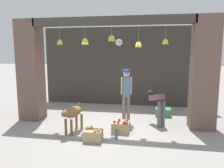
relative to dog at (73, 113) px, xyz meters
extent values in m
plane|color=gray|center=(0.91, 0.68, -0.55)|extent=(60.00, 60.00, 0.00)
cube|color=#38332D|center=(0.91, 3.47, 1.07)|extent=(6.65, 0.12, 3.23)
cube|color=brown|center=(-1.77, 0.98, 1.07)|extent=(0.70, 0.60, 3.23)
cube|color=brown|center=(3.58, 0.98, 1.07)|extent=(0.70, 0.60, 3.23)
cube|color=#3D3833|center=(0.91, 0.80, 2.56)|extent=(4.75, 0.24, 0.24)
cylinder|color=#B2AD99|center=(-0.64, 0.77, 2.24)|extent=(0.01, 0.01, 0.40)
ellipsoid|color=yellow|center=(-0.60, 0.77, 1.97)|extent=(0.12, 0.06, 0.18)
ellipsoid|color=yellow|center=(-0.62, 0.81, 1.97)|extent=(0.09, 0.11, 0.18)
ellipsoid|color=yellow|center=(-0.67, 0.81, 1.97)|extent=(0.09, 0.11, 0.18)
ellipsoid|color=yellow|center=(-0.69, 0.77, 1.97)|extent=(0.12, 0.06, 0.18)
ellipsoid|color=yellow|center=(-0.67, 0.73, 1.97)|extent=(0.09, 0.11, 0.18)
ellipsoid|color=yellow|center=(-0.62, 0.73, 1.97)|extent=(0.09, 0.11, 0.18)
cylinder|color=#B2AD99|center=(0.14, 0.82, 2.26)|extent=(0.01, 0.01, 0.37)
ellipsoid|color=gold|center=(0.19, 0.82, 1.98)|extent=(0.14, 0.07, 0.21)
ellipsoid|color=gold|center=(0.17, 0.86, 1.98)|extent=(0.12, 0.13, 0.22)
ellipsoid|color=gold|center=(0.13, 0.87, 1.98)|extent=(0.09, 0.14, 0.22)
ellipsoid|color=gold|center=(0.09, 0.85, 1.98)|extent=(0.14, 0.10, 0.22)
ellipsoid|color=gold|center=(0.09, 0.80, 1.98)|extent=(0.14, 0.10, 0.22)
ellipsoid|color=gold|center=(0.13, 0.77, 1.98)|extent=(0.09, 0.14, 0.22)
ellipsoid|color=gold|center=(0.17, 0.78, 1.98)|extent=(0.12, 0.13, 0.22)
cylinder|color=#B2AD99|center=(0.94, 0.81, 2.30)|extent=(0.01, 0.01, 0.28)
ellipsoid|color=yellow|center=(1.00, 0.81, 2.07)|extent=(0.14, 0.07, 0.21)
ellipsoid|color=yellow|center=(0.96, 0.86, 2.07)|extent=(0.10, 0.14, 0.22)
ellipsoid|color=yellow|center=(0.90, 0.84, 2.07)|extent=(0.13, 0.11, 0.22)
ellipsoid|color=yellow|center=(0.90, 0.78, 2.07)|extent=(0.13, 0.11, 0.22)
ellipsoid|color=yellow|center=(0.96, 0.76, 2.07)|extent=(0.10, 0.14, 0.22)
cylinder|color=#B2AD99|center=(1.73, 0.75, 2.20)|extent=(0.01, 0.01, 0.48)
ellipsoid|color=gold|center=(1.77, 0.75, 1.88)|extent=(0.12, 0.07, 0.19)
ellipsoid|color=gold|center=(1.75, 0.79, 1.88)|extent=(0.10, 0.11, 0.20)
ellipsoid|color=gold|center=(1.70, 0.79, 1.88)|extent=(0.10, 0.11, 0.20)
ellipsoid|color=gold|center=(1.68, 0.75, 1.88)|extent=(0.12, 0.07, 0.19)
ellipsoid|color=gold|center=(1.70, 0.71, 1.88)|extent=(0.10, 0.11, 0.20)
ellipsoid|color=gold|center=(1.75, 0.71, 1.88)|extent=(0.10, 0.11, 0.20)
cylinder|color=#B2AD99|center=(2.47, 0.77, 2.24)|extent=(0.01, 0.01, 0.41)
ellipsoid|color=yellow|center=(2.51, 0.77, 1.96)|extent=(0.11, 0.06, 0.17)
ellipsoid|color=yellow|center=(2.47, 0.81, 1.96)|extent=(0.06, 0.11, 0.17)
ellipsoid|color=yellow|center=(2.43, 0.77, 1.96)|extent=(0.11, 0.06, 0.17)
ellipsoid|color=yellow|center=(2.47, 0.73, 1.96)|extent=(0.06, 0.11, 0.17)
ellipsoid|color=brown|center=(0.01, 0.05, 0.03)|extent=(0.43, 0.78, 0.29)
cylinder|color=brown|center=(0.04, -0.24, -0.33)|extent=(0.07, 0.07, 0.44)
cylinder|color=brown|center=(-0.13, -0.21, -0.33)|extent=(0.07, 0.07, 0.44)
cylinder|color=brown|center=(0.15, 0.30, -0.33)|extent=(0.07, 0.07, 0.44)
cylinder|color=brown|center=(-0.02, 0.34, -0.33)|extent=(0.07, 0.07, 0.44)
ellipsoid|color=brown|center=(-0.07, -0.35, 0.09)|extent=(0.24, 0.30, 0.20)
cone|color=brown|center=(-0.01, -0.36, 0.20)|extent=(0.07, 0.07, 0.08)
cone|color=brown|center=(-0.13, -0.34, 0.20)|extent=(0.07, 0.07, 0.08)
cylinder|color=brown|center=(0.09, 0.44, 0.06)|extent=(0.09, 0.23, 0.30)
cylinder|color=#6B665B|center=(1.42, 1.16, -0.13)|extent=(0.11, 0.11, 0.83)
cylinder|color=#6B665B|center=(1.28, 1.13, -0.13)|extent=(0.11, 0.11, 0.83)
cube|color=#4C7099|center=(1.35, 1.14, 0.59)|extent=(0.23, 0.20, 0.62)
cylinder|color=tan|center=(1.49, 1.17, 0.63)|extent=(0.06, 0.06, 0.54)
cylinder|color=tan|center=(1.22, 1.12, 0.63)|extent=(0.06, 0.06, 0.54)
sphere|color=tan|center=(1.35, 1.14, 1.01)|extent=(0.21, 0.21, 0.21)
cylinder|color=#234299|center=(1.35, 1.14, 1.10)|extent=(0.22, 0.22, 0.07)
cube|color=#234299|center=(1.37, 1.04, 1.06)|extent=(0.20, 0.15, 0.01)
cylinder|color=#56565B|center=(2.37, 0.82, -0.16)|extent=(0.11, 0.11, 0.78)
cylinder|color=#56565B|center=(2.49, 0.90, -0.16)|extent=(0.11, 0.11, 0.78)
cube|color=#754760|center=(2.29, 1.08, 0.31)|extent=(0.50, 0.61, 0.31)
sphere|color=black|center=(2.09, 1.39, 0.38)|extent=(0.19, 0.19, 0.19)
cube|color=tan|center=(0.71, -0.50, -0.40)|extent=(0.45, 0.34, 0.28)
sphere|color=orange|center=(0.63, -0.39, -0.23)|extent=(0.08, 0.08, 0.08)
sphere|color=orange|center=(0.79, -0.62, -0.23)|extent=(0.08, 0.08, 0.08)
sphere|color=orange|center=(0.87, -0.58, -0.23)|extent=(0.08, 0.08, 0.08)
sphere|color=orange|center=(0.54, -0.45, -0.23)|extent=(0.08, 0.08, 0.08)
sphere|color=orange|center=(0.64, -0.41, -0.23)|extent=(0.08, 0.08, 0.08)
cube|color=tan|center=(1.30, 0.26, -0.40)|extent=(0.47, 0.44, 0.29)
sphere|color=red|center=(1.49, 0.09, -0.22)|extent=(0.08, 0.08, 0.08)
sphere|color=red|center=(1.41, 0.09, -0.22)|extent=(0.08, 0.08, 0.08)
sphere|color=red|center=(1.48, 0.16, -0.22)|extent=(0.08, 0.08, 0.08)
sphere|color=red|center=(1.14, 0.14, -0.22)|extent=(0.08, 0.08, 0.08)
sphere|color=red|center=(1.44, 0.21, -0.22)|extent=(0.08, 0.08, 0.08)
sphere|color=red|center=(1.25, 0.32, -0.22)|extent=(0.08, 0.08, 0.08)
sphere|color=red|center=(1.47, 0.32, -0.22)|extent=(0.08, 0.08, 0.08)
sphere|color=red|center=(1.25, 0.13, -0.22)|extent=(0.08, 0.08, 0.08)
sphere|color=red|center=(1.46, 0.11, -0.22)|extent=(0.08, 0.08, 0.08)
cube|color=#42844C|center=(2.56, 2.03, -0.41)|extent=(0.51, 0.41, 0.27)
cylinder|color=#2D60AD|center=(1.27, -0.28, -0.43)|extent=(0.07, 0.07, 0.24)
cylinder|color=black|center=(1.27, -0.28, -0.30)|extent=(0.04, 0.04, 0.03)
cylinder|color=black|center=(0.79, 3.40, 2.06)|extent=(0.30, 0.01, 0.30)
cylinder|color=white|center=(0.79, 3.39, 2.06)|extent=(0.29, 0.02, 0.29)
cube|color=black|center=(0.79, 3.37, 2.09)|extent=(0.01, 0.01, 0.08)
cube|color=black|center=(0.83, 3.37, 2.06)|extent=(0.11, 0.01, 0.01)
camera|label=1|loc=(2.08, -5.56, 1.69)|focal=35.00mm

